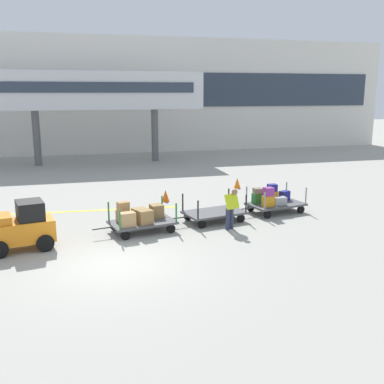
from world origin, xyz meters
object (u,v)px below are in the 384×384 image
(baggage_tug, at_px, (20,227))
(baggage_cart_tail, at_px, (273,200))
(baggage_cart_lead, at_px, (140,218))
(safety_cone_far, at_px, (166,196))
(baggage_cart_middle, at_px, (214,213))
(safety_cone_near, at_px, (237,183))
(baggage_handler, at_px, (231,207))

(baggage_tug, distance_m, baggage_cart_tail, 10.04)
(baggage_cart_lead, distance_m, safety_cone_far, 4.77)
(baggage_cart_middle, relative_size, safety_cone_near, 5.61)
(baggage_handler, xyz_separation_m, safety_cone_far, (-1.44, 4.96, -0.59))
(baggage_cart_tail, xyz_separation_m, safety_cone_near, (0.32, 5.09, -0.28))
(baggage_cart_lead, bearing_deg, safety_cone_far, 67.07)
(safety_cone_near, bearing_deg, baggage_tug, -144.53)
(baggage_cart_lead, bearing_deg, safety_cone_near, 45.93)
(baggage_handler, height_order, safety_cone_far, baggage_handler)
(baggage_cart_lead, bearing_deg, baggage_tug, -167.69)
(baggage_cart_tail, height_order, safety_cone_far, baggage_cart_tail)
(baggage_tug, bearing_deg, safety_cone_far, 42.00)
(baggage_cart_lead, bearing_deg, baggage_handler, -9.78)
(baggage_tug, distance_m, safety_cone_far, 7.88)
(baggage_cart_tail, relative_size, baggage_handler, 1.97)
(safety_cone_near, relative_size, safety_cone_far, 1.00)
(safety_cone_near, bearing_deg, baggage_cart_middle, -118.65)
(baggage_cart_tail, bearing_deg, baggage_tug, -167.79)
(baggage_handler, bearing_deg, safety_cone_near, 67.62)
(baggage_handler, distance_m, safety_cone_near, 7.50)
(safety_cone_near, bearing_deg, baggage_cart_lead, -134.07)
(baggage_cart_middle, relative_size, baggage_handler, 1.97)
(baggage_tug, bearing_deg, safety_cone_near, 35.47)
(safety_cone_far, bearing_deg, safety_cone_near, 24.54)
(baggage_tug, height_order, baggage_cart_tail, baggage_tug)
(baggage_cart_lead, height_order, safety_cone_near, baggage_cart_lead)
(baggage_cart_middle, relative_size, baggage_cart_tail, 1.00)
(baggage_cart_tail, distance_m, safety_cone_near, 5.11)
(baggage_cart_middle, bearing_deg, baggage_handler, -76.64)
(baggage_tug, bearing_deg, baggage_cart_middle, 12.01)
(baggage_tug, relative_size, baggage_handler, 1.46)
(baggage_tug, height_order, baggage_cart_middle, baggage_tug)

